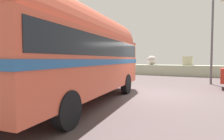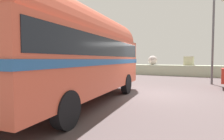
# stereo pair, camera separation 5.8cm
# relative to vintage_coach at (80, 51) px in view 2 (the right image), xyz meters

# --- Properties ---
(ground) EXTENTS (32.00, 26.00, 0.02)m
(ground) POSITION_rel_vintage_coach_xyz_m (1.83, 3.21, -2.04)
(ground) COLOR #524546
(breakwater) EXTENTS (31.36, 1.86, 2.35)m
(breakwater) POSITION_rel_vintage_coach_xyz_m (1.84, 15.02, -1.37)
(breakwater) COLOR #AEB69B
(breakwater) RESTS_ON ground
(vintage_coach) EXTENTS (3.66, 8.85, 3.70)m
(vintage_coach) POSITION_rel_vintage_coach_xyz_m (0.00, 0.00, 0.00)
(vintage_coach) COLOR black
(vintage_coach) RESTS_ON ground
(lamp_post) EXTENTS (0.93, 0.47, 5.64)m
(lamp_post) POSITION_rel_vintage_coach_xyz_m (4.41, 8.72, 1.17)
(lamp_post) COLOR #5B5B60
(lamp_post) RESTS_ON ground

